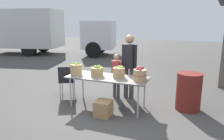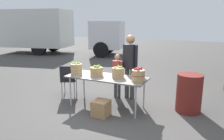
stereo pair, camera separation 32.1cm
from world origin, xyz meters
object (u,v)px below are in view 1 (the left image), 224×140
at_px(folding_chair, 67,79).
at_px(apple_basket_green_2, 119,72).
at_px(market_table, 107,79).
at_px(trash_barrel, 189,92).
at_px(apple_basket_green_0, 76,69).
at_px(box_truck, 43,30).
at_px(apple_basket_red_0, 140,75).
at_px(child_customer, 116,72).
at_px(produce_crate, 103,108).
at_px(vendor_adult, 129,62).
at_px(apple_basket_green_1, 97,71).

bearing_deg(folding_chair, apple_basket_green_2, 147.24).
bearing_deg(market_table, folding_chair, 168.87).
relative_size(folding_chair, trash_barrel, 0.99).
bearing_deg(apple_basket_green_0, box_truck, 133.95).
relative_size(market_table, apple_basket_red_0, 6.24).
relative_size(apple_basket_green_0, apple_basket_red_0, 1.00).
bearing_deg(box_truck, child_customer, -52.70).
height_order(child_customer, produce_crate, child_customer).
distance_m(box_truck, trash_barrel, 10.75).
bearing_deg(produce_crate, vendor_adult, 82.14).
bearing_deg(apple_basket_green_1, vendor_adult, 55.53).
height_order(market_table, trash_barrel, trash_barrel).
distance_m(apple_basket_green_2, trash_barrel, 1.67).
distance_m(market_table, apple_basket_red_0, 0.82).
xyz_separation_m(apple_basket_green_1, apple_basket_green_2, (0.53, 0.06, 0.01)).
bearing_deg(trash_barrel, apple_basket_red_0, -148.43).
bearing_deg(apple_basket_red_0, folding_chair, 171.39).
xyz_separation_m(vendor_adult, box_truck, (-7.39, 5.69, 0.49)).
relative_size(market_table, apple_basket_green_1, 5.98).
bearing_deg(child_customer, trash_barrel, -168.66).
bearing_deg(trash_barrel, box_truck, 146.38).
height_order(market_table, apple_basket_green_1, apple_basket_green_1).
bearing_deg(apple_basket_green_2, folding_chair, 172.58).
height_order(apple_basket_red_0, vendor_adult, vendor_adult).
relative_size(apple_basket_red_0, folding_chair, 0.35).
distance_m(vendor_adult, child_customer, 0.44).
bearing_deg(child_customer, apple_basket_red_0, 152.91).
height_order(apple_basket_red_0, child_customer, child_customer).
bearing_deg(market_table, trash_barrel, 17.25).
distance_m(apple_basket_green_1, produce_crate, 0.92).
relative_size(apple_basket_green_0, vendor_adult, 0.18).
bearing_deg(apple_basket_green_1, apple_basket_red_0, -2.86).
bearing_deg(produce_crate, trash_barrel, 31.93).
distance_m(market_table, apple_basket_green_2, 0.32).
xyz_separation_m(apple_basket_green_2, trash_barrel, (1.53, 0.51, -0.44)).
distance_m(apple_basket_red_0, vendor_adult, 0.99).
xyz_separation_m(trash_barrel, produce_crate, (-1.69, -1.05, -0.26)).
height_order(box_truck, folding_chair, box_truck).
bearing_deg(folding_chair, box_truck, -72.33).
distance_m(apple_basket_green_2, apple_basket_red_0, 0.53).
bearing_deg(vendor_adult, trash_barrel, -173.55).
xyz_separation_m(market_table, apple_basket_green_2, (0.27, 0.05, 0.17)).
relative_size(box_truck, trash_barrel, 9.16).
distance_m(apple_basket_red_0, child_customer, 1.13).
distance_m(box_truck, folding_chair, 8.57).
bearing_deg(child_customer, apple_basket_green_2, 130.43).
relative_size(apple_basket_red_0, produce_crate, 0.89).
bearing_deg(market_table, produce_crate, -77.37).
height_order(apple_basket_green_2, trash_barrel, apple_basket_green_2).
bearing_deg(box_truck, apple_basket_green_0, -59.46).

